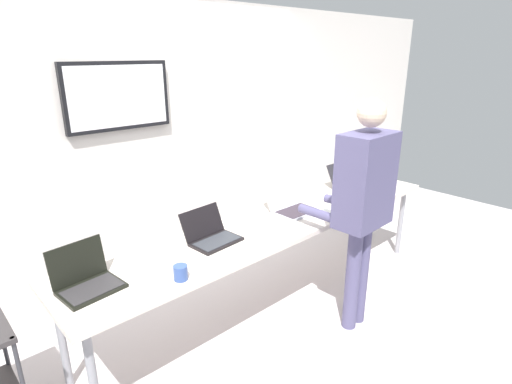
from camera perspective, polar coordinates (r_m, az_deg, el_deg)
The scene contains 11 objects.
ground at distance 3.72m, azimuth 2.51°, elevation -15.38°, with size 8.00×8.00×0.04m, color #BDB4B5.
back_wall at distance 4.02m, azimuth -8.99°, elevation 7.23°, with size 8.00×0.11×2.53m.
workbench at distance 3.36m, azimuth 2.69°, elevation -4.77°, with size 3.50×0.70×0.78m.
equipment_box at distance 4.52m, azimuth 15.43°, elevation 3.65°, with size 0.32×0.39×0.32m.
laptop_station_0 at distance 2.61m, azimuth -22.61°, elevation -11.11°, with size 0.36×0.32×0.25m.
laptop_station_1 at distance 2.99m, azimuth -6.30°, elevation -5.86°, with size 0.37×0.34×0.22m.
laptop_station_2 at distance 3.54m, azimuth 4.77°, elevation -1.69°, with size 0.36×0.38×0.25m.
laptop_station_3 at distance 4.19m, azimuth 12.83°, elevation 1.17°, with size 0.33×0.37×0.24m.
person at distance 3.07m, azimuth 14.71°, elevation -0.54°, with size 0.45×0.59×1.79m.
coffee_mug at distance 2.54m, azimuth -10.47°, elevation -11.00°, with size 0.09×0.09×0.09m.
paper_sheet at distance 3.59m, azimuth 10.30°, elevation -2.60°, with size 0.28×0.34×0.00m.
Camera 1 is at (-2.20, -2.15, 2.08)m, focal length 28.69 mm.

